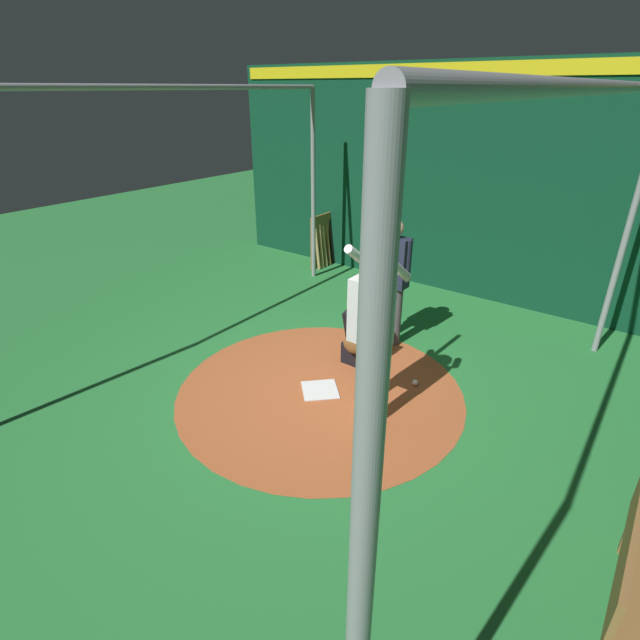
{
  "coord_description": "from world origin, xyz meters",
  "views": [
    {
      "loc": [
        3.93,
        2.94,
        3.31
      ],
      "look_at": [
        0.0,
        0.0,
        0.95
      ],
      "focal_mm": 27.25,
      "sensor_mm": 36.0,
      "label": 1
    }
  ],
  "objects_px": {
    "batter": "(371,318)",
    "bat_rack": "(326,241)",
    "home_plate": "(320,390)",
    "umpire": "(392,276)",
    "bench": "(639,574)",
    "baseball_0": "(415,383)",
    "catcher": "(361,337)"
  },
  "relations": [
    {
      "from": "bench",
      "to": "baseball_0",
      "type": "height_order",
      "value": "bench"
    },
    {
      "from": "home_plate",
      "to": "bench",
      "type": "relative_size",
      "value": 0.3
    },
    {
      "from": "batter",
      "to": "bench",
      "type": "relative_size",
      "value": 1.58
    },
    {
      "from": "baseball_0",
      "to": "bat_rack",
      "type": "bearing_deg",
      "value": -130.36
    },
    {
      "from": "bat_rack",
      "to": "bench",
      "type": "relative_size",
      "value": 0.74
    },
    {
      "from": "baseball_0",
      "to": "home_plate",
      "type": "bearing_deg",
      "value": -47.71
    },
    {
      "from": "bench",
      "to": "batter",
      "type": "bearing_deg",
      "value": -109.02
    },
    {
      "from": "bat_rack",
      "to": "baseball_0",
      "type": "xyz_separation_m",
      "value": [
        3.02,
        3.56,
        -0.45
      ]
    },
    {
      "from": "umpire",
      "to": "bat_rack",
      "type": "height_order",
      "value": "umpire"
    },
    {
      "from": "home_plate",
      "to": "bat_rack",
      "type": "xyz_separation_m",
      "value": [
        -3.81,
        -2.69,
        0.48
      ]
    },
    {
      "from": "batter",
      "to": "bench",
      "type": "bearing_deg",
      "value": 70.98
    },
    {
      "from": "batter",
      "to": "bat_rack",
      "type": "xyz_separation_m",
      "value": [
        -3.86,
        -3.38,
        -0.7
      ]
    },
    {
      "from": "bat_rack",
      "to": "baseball_0",
      "type": "distance_m",
      "value": 4.69
    },
    {
      "from": "home_plate",
      "to": "umpire",
      "type": "height_order",
      "value": "umpire"
    },
    {
      "from": "catcher",
      "to": "home_plate",
      "type": "bearing_deg",
      "value": -1.5
    },
    {
      "from": "umpire",
      "to": "bench",
      "type": "xyz_separation_m",
      "value": [
        2.56,
        3.31,
        -0.57
      ]
    },
    {
      "from": "bench",
      "to": "umpire",
      "type": "bearing_deg",
      "value": -127.78
    },
    {
      "from": "home_plate",
      "to": "baseball_0",
      "type": "bearing_deg",
      "value": 132.29
    },
    {
      "from": "bat_rack",
      "to": "baseball_0",
      "type": "bearing_deg",
      "value": 49.64
    },
    {
      "from": "home_plate",
      "to": "bench",
      "type": "bearing_deg",
      "value": 73.91
    },
    {
      "from": "bench",
      "to": "baseball_0",
      "type": "xyz_separation_m",
      "value": [
        -1.75,
        -2.47,
        -0.39
      ]
    },
    {
      "from": "umpire",
      "to": "bench",
      "type": "distance_m",
      "value": 4.22
    },
    {
      "from": "batter",
      "to": "bench",
      "type": "distance_m",
      "value": 2.9
    },
    {
      "from": "home_plate",
      "to": "catcher",
      "type": "distance_m",
      "value": 0.93
    },
    {
      "from": "home_plate",
      "to": "umpire",
      "type": "bearing_deg",
      "value": 179.0
    },
    {
      "from": "catcher",
      "to": "umpire",
      "type": "xyz_separation_m",
      "value": [
        -0.75,
        0.01,
        0.62
      ]
    },
    {
      "from": "batter",
      "to": "baseball_0",
      "type": "height_order",
      "value": "batter"
    },
    {
      "from": "batter",
      "to": "umpire",
      "type": "xyz_separation_m",
      "value": [
        -1.65,
        -0.66,
        -0.19
      ]
    },
    {
      "from": "catcher",
      "to": "baseball_0",
      "type": "height_order",
      "value": "catcher"
    },
    {
      "from": "batter",
      "to": "baseball_0",
      "type": "bearing_deg",
      "value": 167.76
    },
    {
      "from": "bench",
      "to": "catcher",
      "type": "bearing_deg",
      "value": -118.76
    },
    {
      "from": "bat_rack",
      "to": "batter",
      "type": "bearing_deg",
      "value": 41.16
    }
  ]
}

